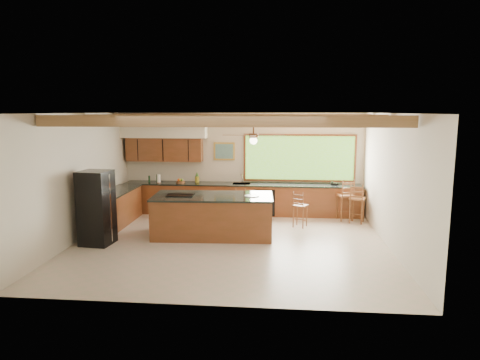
{
  "coord_description": "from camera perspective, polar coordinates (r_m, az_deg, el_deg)",
  "views": [
    {
      "loc": [
        1.12,
        -9.54,
        3.04
      ],
      "look_at": [
        0.15,
        0.8,
        1.37
      ],
      "focal_mm": 32.0,
      "sensor_mm": 36.0,
      "label": 1
    }
  ],
  "objects": [
    {
      "name": "refrigerator",
      "position": [
        10.35,
        -18.6,
        -3.54
      ],
      "size": [
        0.73,
        0.71,
        1.71
      ],
      "rotation": [
        0.0,
        0.0,
        -0.1
      ],
      "color": "black",
      "rests_on": "ground"
    },
    {
      "name": "island",
      "position": [
        10.57,
        -3.61,
        -4.73
      ],
      "size": [
        2.97,
        1.5,
        1.03
      ],
      "rotation": [
        0.0,
        0.0,
        0.05
      ],
      "color": "brown",
      "rests_on": "ground"
    },
    {
      "name": "counter_run",
      "position": [
        12.48,
        -3.71,
        -2.79
      ],
      "size": [
        7.12,
        3.1,
        1.24
      ],
      "color": "brown",
      "rests_on": "ground"
    },
    {
      "name": "bar_stool_a",
      "position": [
        11.85,
        0.29,
        -2.88
      ],
      "size": [
        0.42,
        0.42,
        0.97
      ],
      "rotation": [
        0.0,
        0.0,
        -0.25
      ],
      "color": "brown",
      "rests_on": "ground"
    },
    {
      "name": "room_shell",
      "position": [
        10.3,
        -1.87,
        4.53
      ],
      "size": [
        7.27,
        6.54,
        3.02
      ],
      "color": "beige",
      "rests_on": "ground"
    },
    {
      "name": "bar_stool_c",
      "position": [
        12.09,
        15.41,
        -2.53
      ],
      "size": [
        0.51,
        0.51,
        1.12
      ],
      "rotation": [
        0.0,
        0.0,
        -0.33
      ],
      "color": "brown",
      "rests_on": "ground"
    },
    {
      "name": "bar_stool_b",
      "position": [
        11.37,
        8.05,
        -3.49
      ],
      "size": [
        0.46,
        0.46,
        0.96
      ],
      "rotation": [
        0.0,
        0.0,
        -0.41
      ],
      "color": "brown",
      "rests_on": "ground"
    },
    {
      "name": "ground",
      "position": [
        10.07,
        -1.31,
        -8.43
      ],
      "size": [
        7.2,
        7.2,
        0.0
      ],
      "primitive_type": "plane",
      "color": "#BDB49D",
      "rests_on": "ground"
    },
    {
      "name": "bar_stool_d",
      "position": [
        12.29,
        13.92,
        -2.1
      ],
      "size": [
        0.51,
        0.51,
        1.19
      ],
      "rotation": [
        0.0,
        0.0,
        0.24
      ],
      "color": "brown",
      "rests_on": "ground"
    }
  ]
}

